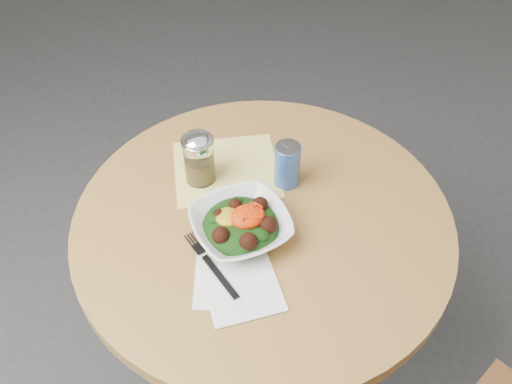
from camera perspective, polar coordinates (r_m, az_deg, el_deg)
ground at (r=1.97m, az=0.50°, el=-17.00°), size 6.00×6.00×0.00m
table at (r=1.50m, az=0.63°, el=-7.50°), size 0.90×0.90×0.75m
cloth_napkin at (r=1.46m, az=-2.97°, el=2.28°), size 0.31×0.30×0.00m
paper_napkins at (r=1.23m, az=-1.96°, el=-9.14°), size 0.20×0.22×0.00m
salad_bowl at (r=1.29m, az=-1.53°, el=-3.29°), size 0.23×0.23×0.08m
fork at (r=1.26m, az=-4.66°, el=-7.02°), size 0.06×0.21×0.00m
spice_shaker at (r=1.39m, az=-5.73°, el=3.36°), size 0.08×0.08×0.14m
beverage_can at (r=1.39m, az=3.14°, el=2.74°), size 0.06×0.06×0.12m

